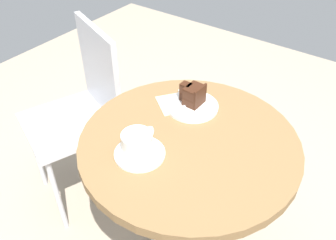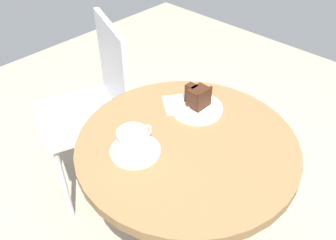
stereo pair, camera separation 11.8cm
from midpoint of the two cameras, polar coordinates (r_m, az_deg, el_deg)
The scene contains 9 objects.
cafe_table at distance 1.25m, azimuth 5.63°, elevation -7.60°, with size 0.73×0.73×0.71m.
saucer at distance 1.12m, azimuth -2.28°, elevation -5.09°, with size 0.16×0.16×0.01m.
coffee_cup at distance 1.09m, azimuth -2.56°, elevation -3.35°, with size 0.13×0.10×0.07m.
teaspoon at distance 1.10m, azimuth 0.47°, elevation -5.30°, with size 0.07×0.08×0.00m.
cake_plate at distance 1.29m, azimuth 7.18°, elevation 1.79°, with size 0.19×0.19×0.01m.
cake_slice at distance 1.28m, azimuth 7.44°, elevation 3.62°, with size 0.07×0.09×0.08m.
fork at distance 1.32m, azimuth 5.86°, elevation 3.11°, with size 0.13×0.11×0.00m.
napkin at distance 1.32m, azimuth 4.90°, elevation 2.54°, with size 0.18×0.17×0.00m.
cafe_chair at distance 1.66m, azimuth -9.26°, elevation 3.29°, with size 0.49×0.49×0.89m.
Camera 2 is at (-0.67, -0.54, 1.49)m, focal length 38.00 mm.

